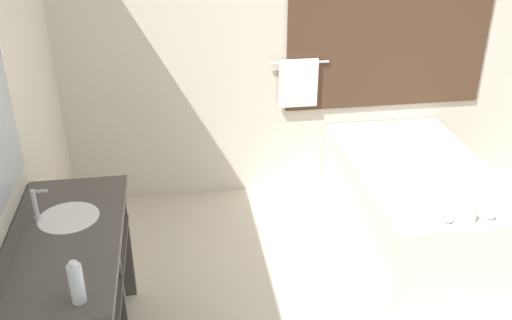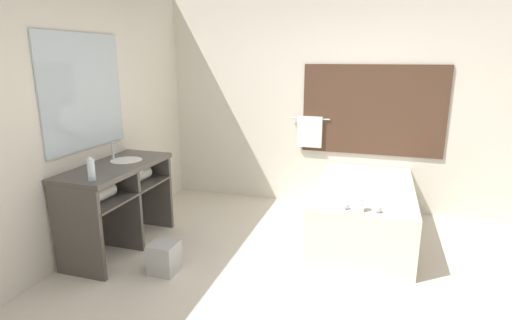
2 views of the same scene
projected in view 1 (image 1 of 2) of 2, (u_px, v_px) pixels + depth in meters
wall_back_with_blinds at (336, 35)px, 4.59m from camera, size 7.40×0.13×2.70m
vanity_counter at (72, 275)px, 2.99m from camera, size 0.57×1.24×0.89m
sink_faucet at (36, 205)px, 2.96m from camera, size 0.09×0.04×0.18m
bathtub at (416, 196)px, 4.33m from camera, size 1.00×1.71×0.70m
water_bottle_1 at (77, 283)px, 2.39m from camera, size 0.06×0.06×0.21m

